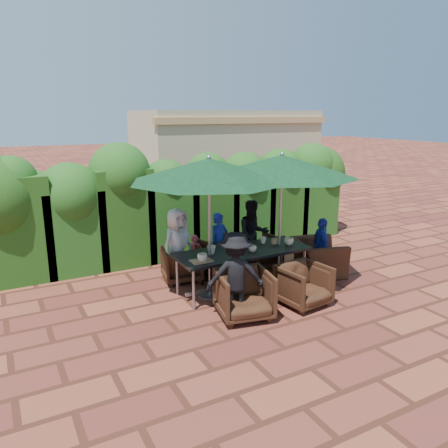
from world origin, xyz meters
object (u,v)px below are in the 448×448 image
chair_far_mid (220,252)px  chair_end_right (318,252)px  umbrella_right (282,166)px  umbrella_left (209,170)px  dining_table (242,254)px  chair_far_left (182,262)px  chair_near_left (244,292)px  chair_near_right (304,283)px  chair_far_right (260,250)px

chair_far_mid → chair_end_right: (1.68, -1.01, 0.05)m
umbrella_right → chair_end_right: (1.01, 0.07, -1.77)m
umbrella_left → dining_table: bearing=-4.2°
chair_far_left → chair_far_mid: chair_far_mid is taller
chair_near_left → dining_table: bearing=72.9°
dining_table → chair_far_mid: 1.08m
dining_table → chair_far_mid: size_ratio=3.06×
dining_table → chair_end_right: chair_end_right is taller
chair_far_left → chair_near_right: bearing=134.6°
dining_table → chair_far_left: bearing=129.0°
umbrella_right → chair_end_right: umbrella_right is taller
chair_end_right → dining_table: bearing=108.4°
dining_table → umbrella_right: size_ratio=0.91×
umbrella_left → umbrella_right: bearing=-3.6°
chair_far_right → chair_near_left: bearing=46.8°
chair_far_mid → chair_near_left: size_ratio=0.96×
dining_table → umbrella_left: 1.66m
chair_near_left → chair_end_right: 2.50m
dining_table → chair_far_mid: (0.09, 1.04, -0.28)m
umbrella_right → chair_far_right: bearing=78.7°
umbrella_left → chair_near_left: 2.06m
chair_far_left → umbrella_left: bearing=109.5°
chair_end_right → umbrella_right: bearing=111.4°
dining_table → umbrella_right: bearing=-3.1°
umbrella_left → chair_far_mid: 2.19m
umbrella_left → chair_near_left: umbrella_left is taller
dining_table → chair_near_left: 1.12m
umbrella_right → dining_table: bearing=176.9°
umbrella_left → chair_end_right: bearing=-0.5°
umbrella_right → chair_far_mid: 2.22m
chair_far_mid → chair_near_left: chair_near_left is taller
dining_table → umbrella_left: size_ratio=0.92×
chair_far_left → chair_far_right: 1.73m
chair_near_right → umbrella_right: bearing=72.2°
chair_far_right → chair_near_right: chair_near_right is taller
chair_far_right → chair_near_right: bearing=74.7°
chair_far_right → chair_far_left: bearing=-6.9°
umbrella_right → chair_near_left: umbrella_right is taller
dining_table → chair_far_right: dining_table is taller
chair_near_left → chair_near_right: size_ratio=1.09×
chair_far_mid → chair_near_right: 2.13m
chair_far_left → chair_far_mid: (0.87, 0.08, 0.04)m
dining_table → chair_end_right: 1.79m
chair_end_right → umbrella_left: bearing=107.1°
umbrella_right → chair_far_left: umbrella_right is taller
chair_near_right → chair_far_right: bearing=72.0°
chair_end_right → chair_near_right: bearing=149.0°
chair_far_right → chair_near_left: chair_near_left is taller
chair_far_left → chair_end_right: bearing=170.3°
dining_table → chair_near_left: (-0.53, -0.95, -0.26)m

